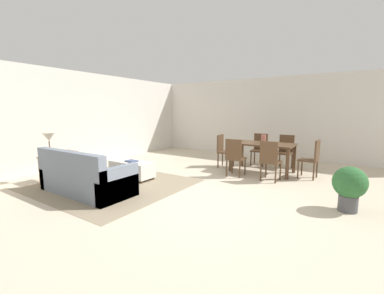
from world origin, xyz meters
The scene contains 18 objects.
ground_plane centered at (0.00, 0.00, 0.00)m, with size 10.80×10.80×0.00m, color beige.
wall_back centered at (0.00, 5.00, 1.35)m, with size 9.00×0.12×2.70m, color silver.
wall_left centered at (-4.50, 0.50, 1.35)m, with size 0.12×11.00×2.70m, color silver.
area_rug centered at (-2.06, -0.23, 0.00)m, with size 3.00×2.80×0.01m, color gray.
couch centered at (-2.04, -0.88, 0.29)m, with size 1.93×0.86×0.86m.
ottoman_table centered at (-2.08, 0.36, 0.23)m, with size 1.08×0.49×0.41m.
side_table centered at (-3.30, -0.86, 0.46)m, with size 0.40×0.40×0.59m.
table_lamp centered at (-3.30, -0.86, 1.00)m, with size 0.26×0.26×0.53m.
dining_table centered at (0.29, 2.67, 0.66)m, with size 1.54×0.87×0.76m.
dining_chair_near_left centered at (-0.13, 1.85, 0.52)m, with size 0.40×0.40×0.92m.
dining_chair_near_right centered at (0.70, 1.91, 0.52)m, with size 0.42×0.42×0.92m.
dining_chair_far_left centered at (-0.07, 3.51, 0.52)m, with size 0.42×0.42×0.92m.
dining_chair_far_right centered at (0.67, 3.49, 0.52)m, with size 0.41×0.41×0.92m.
dining_chair_head_east centered at (1.46, 2.69, 0.52)m, with size 0.43×0.43×0.92m.
dining_chair_head_west centered at (-0.83, 2.65, 0.52)m, with size 0.43×0.43×0.92m.
vase_centerpiece centered at (0.29, 2.69, 0.87)m, with size 0.12×0.12×0.22m, color #B26659.
book_on_ottoman centered at (-2.05, 0.33, 0.42)m, with size 0.26×0.20×0.03m, color #3F4C72.
potted_plant centered at (2.25, 0.88, 0.42)m, with size 0.50×0.50×0.72m.
Camera 1 is at (2.27, -3.64, 1.58)m, focal length 23.34 mm.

